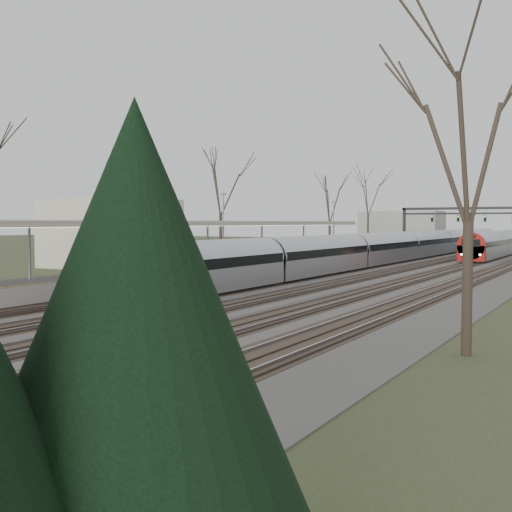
{
  "coord_description": "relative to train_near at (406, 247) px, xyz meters",
  "views": [
    {
      "loc": [
        16.92,
        -4.33,
        3.98
      ],
      "look_at": [
        -1.89,
        28.53,
        2.0
      ],
      "focal_mm": 45.0,
      "sensor_mm": 36.0,
      "label": 1
    }
  ],
  "objects": [
    {
      "name": "track_bed",
      "position": [
        2.76,
        -5.72,
        -1.42
      ],
      "size": [
        24.0,
        160.0,
        0.22
      ],
      "color": "#474442",
      "rests_on": "ground"
    },
    {
      "name": "platform",
      "position": [
        -6.55,
        -23.22,
        -0.98
      ],
      "size": [
        3.5,
        69.0,
        1.0
      ],
      "primitive_type": "cube",
      "color": "#9E9B93",
      "rests_on": "ground"
    },
    {
      "name": "canopy",
      "position": [
        -6.55,
        -27.73,
        2.45
      ],
      "size": [
        4.1,
        50.0,
        3.11
      ],
      "color": "slate",
      "rests_on": "platform"
    },
    {
      "name": "dome_building",
      "position": [
        -19.21,
        -22.72,
        2.24
      ],
      "size": [
        10.0,
        8.0,
        10.3
      ],
      "color": "beige",
      "rests_on": "ground"
    },
    {
      "name": "signal_gantry",
      "position": [
        2.79,
        24.27,
        3.43
      ],
      "size": [
        21.0,
        0.59,
        6.08
      ],
      "color": "black",
      "rests_on": "ground"
    },
    {
      "name": "tree_west_far",
      "position": [
        -14.5,
        -12.72,
        6.54
      ],
      "size": [
        5.5,
        5.5,
        11.33
      ],
      "color": "#2D231C",
      "rests_on": "ground"
    },
    {
      "name": "tree_east_near",
      "position": [
        15.5,
        -45.72,
        5.08
      ],
      "size": [
        4.5,
        4.5,
        9.27
      ],
      "color": "#2D231C",
      "rests_on": "ground"
    },
    {
      "name": "train_near",
      "position": [
        0.0,
        0.0,
        0.0
      ],
      "size": [
        2.62,
        90.21,
        3.05
      ],
      "color": "#9FA1A9",
      "rests_on": "ground"
    }
  ]
}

